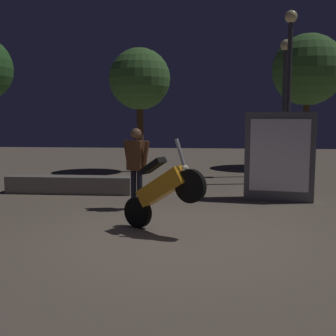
{
  "coord_description": "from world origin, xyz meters",
  "views": [
    {
      "loc": [
        0.4,
        -6.74,
        1.98
      ],
      "look_at": [
        -0.32,
        1.3,
        1.0
      ],
      "focal_mm": 44.93,
      "sensor_mm": 36.0,
      "label": 1
    }
  ],
  "objects_px": {
    "motorcycle_orange_foreground": "(163,190)",
    "kiosk_billboard": "(279,156)",
    "streetlamp_far": "(289,75)",
    "streetlamp_near": "(285,89)",
    "person_bystander_far": "(136,161)"
  },
  "relations": [
    {
      "from": "motorcycle_orange_foreground",
      "to": "kiosk_billboard",
      "type": "relative_size",
      "value": 0.78
    },
    {
      "from": "motorcycle_orange_foreground",
      "to": "streetlamp_far",
      "type": "xyz_separation_m",
      "value": [
        3.14,
        5.72,
        2.45
      ]
    },
    {
      "from": "streetlamp_near",
      "to": "kiosk_billboard",
      "type": "distance_m",
      "value": 4.62
    },
    {
      "from": "motorcycle_orange_foreground",
      "to": "kiosk_billboard",
      "type": "distance_m",
      "value": 3.96
    },
    {
      "from": "person_bystander_far",
      "to": "streetlamp_far",
      "type": "distance_m",
      "value": 5.92
    },
    {
      "from": "streetlamp_near",
      "to": "kiosk_billboard",
      "type": "bearing_deg",
      "value": -101.21
    },
    {
      "from": "person_bystander_far",
      "to": "kiosk_billboard",
      "type": "xyz_separation_m",
      "value": [
        3.22,
        1.29,
        0.0
      ]
    },
    {
      "from": "person_bystander_far",
      "to": "streetlamp_far",
      "type": "bearing_deg",
      "value": -18.99
    },
    {
      "from": "motorcycle_orange_foreground",
      "to": "person_bystander_far",
      "type": "distance_m",
      "value": 1.97
    },
    {
      "from": "streetlamp_near",
      "to": "kiosk_billboard",
      "type": "xyz_separation_m",
      "value": [
        -0.82,
        -4.16,
        -1.84
      ]
    },
    {
      "from": "person_bystander_far",
      "to": "streetlamp_near",
      "type": "height_order",
      "value": "streetlamp_near"
    },
    {
      "from": "motorcycle_orange_foreground",
      "to": "streetlamp_near",
      "type": "relative_size",
      "value": 0.36
    },
    {
      "from": "person_bystander_far",
      "to": "streetlamp_near",
      "type": "bearing_deg",
      "value": -10.88
    },
    {
      "from": "kiosk_billboard",
      "to": "streetlamp_near",
      "type": "bearing_deg",
      "value": -92.22
    },
    {
      "from": "motorcycle_orange_foreground",
      "to": "person_bystander_far",
      "type": "height_order",
      "value": "person_bystander_far"
    }
  ]
}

